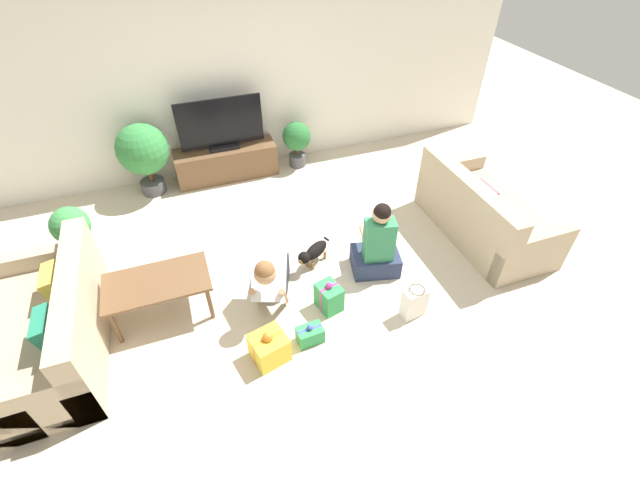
{
  "coord_description": "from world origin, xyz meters",
  "views": [
    {
      "loc": [
        -0.91,
        -3.31,
        3.49
      ],
      "look_at": [
        0.29,
        -0.01,
        0.45
      ],
      "focal_mm": 24.0,
      "sensor_mm": 36.0,
      "label": 1
    }
  ],
  "objects_px": {
    "sofa_left": "(53,329)",
    "potted_plant_corner_left": "(72,229)",
    "tv_console": "(227,162)",
    "gift_box_c": "(310,334)",
    "tv": "(221,127)",
    "potted_plant_back_left": "(143,152)",
    "coffee_table": "(157,285)",
    "dog": "(313,252)",
    "person_kneeling": "(271,276)",
    "gift_bag_a": "(414,302)",
    "sofa_right": "(482,214)",
    "gift_box_b": "(329,297)",
    "potted_plant_back_right": "(297,139)",
    "person_sitting": "(377,247)",
    "gift_box_a": "(269,347)"
  },
  "relations": [
    {
      "from": "coffee_table",
      "to": "gift_box_c",
      "type": "distance_m",
      "value": 1.57
    },
    {
      "from": "tv",
      "to": "gift_box_b",
      "type": "height_order",
      "value": "tv"
    },
    {
      "from": "gift_box_c",
      "to": "tv_console",
      "type": "bearing_deg",
      "value": 93.28
    },
    {
      "from": "tv",
      "to": "sofa_right",
      "type": "bearing_deg",
      "value": -41.66
    },
    {
      "from": "sofa_left",
      "to": "gift_bag_a",
      "type": "distance_m",
      "value": 3.44
    },
    {
      "from": "potted_plant_back_right",
      "to": "gift_bag_a",
      "type": "xyz_separation_m",
      "value": [
        0.21,
        -3.25,
        -0.26
      ]
    },
    {
      "from": "dog",
      "to": "gift_box_b",
      "type": "relative_size",
      "value": 1.3
    },
    {
      "from": "tv",
      "to": "potted_plant_corner_left",
      "type": "height_order",
      "value": "tv"
    },
    {
      "from": "tv_console",
      "to": "gift_box_c",
      "type": "xyz_separation_m",
      "value": [
        0.19,
        -3.25,
        -0.14
      ]
    },
    {
      "from": "sofa_right",
      "to": "tv_console",
      "type": "relative_size",
      "value": 1.23
    },
    {
      "from": "person_kneeling",
      "to": "coffee_table",
      "type": "bearing_deg",
      "value": -169.41
    },
    {
      "from": "gift_box_a",
      "to": "gift_box_c",
      "type": "xyz_separation_m",
      "value": [
        0.42,
        0.05,
        -0.06
      ]
    },
    {
      "from": "tv",
      "to": "potted_plant_back_left",
      "type": "relative_size",
      "value": 1.15
    },
    {
      "from": "sofa_right",
      "to": "gift_box_b",
      "type": "height_order",
      "value": "sofa_right"
    },
    {
      "from": "coffee_table",
      "to": "potted_plant_corner_left",
      "type": "relative_size",
      "value": 1.34
    },
    {
      "from": "sofa_left",
      "to": "person_sitting",
      "type": "xyz_separation_m",
      "value": [
        3.27,
        -0.05,
        0.05
      ]
    },
    {
      "from": "gift_box_b",
      "to": "person_kneeling",
      "type": "bearing_deg",
      "value": 150.13
    },
    {
      "from": "tv",
      "to": "gift_box_b",
      "type": "xyz_separation_m",
      "value": [
        0.51,
        -2.91,
        -0.64
      ]
    },
    {
      "from": "potted_plant_corner_left",
      "to": "coffee_table",
      "type": "bearing_deg",
      "value": -53.98
    },
    {
      "from": "potted_plant_back_right",
      "to": "potted_plant_back_left",
      "type": "distance_m",
      "value": 2.16
    },
    {
      "from": "sofa_right",
      "to": "person_sitting",
      "type": "height_order",
      "value": "person_sitting"
    },
    {
      "from": "coffee_table",
      "to": "dog",
      "type": "height_order",
      "value": "coffee_table"
    },
    {
      "from": "tv",
      "to": "potted_plant_back_left",
      "type": "xyz_separation_m",
      "value": [
        -1.07,
        -0.05,
        -0.15
      ]
    },
    {
      "from": "gift_box_b",
      "to": "gift_box_c",
      "type": "bearing_deg",
      "value": -133.96
    },
    {
      "from": "sofa_left",
      "to": "potted_plant_corner_left",
      "type": "bearing_deg",
      "value": 173.3
    },
    {
      "from": "person_sitting",
      "to": "gift_box_b",
      "type": "xyz_separation_m",
      "value": [
        -0.7,
        -0.34,
        -0.2
      ]
    },
    {
      "from": "potted_plant_back_left",
      "to": "person_kneeling",
      "type": "distance_m",
      "value": 2.79
    },
    {
      "from": "tv_console",
      "to": "potted_plant_back_right",
      "type": "xyz_separation_m",
      "value": [
        1.07,
        -0.05,
        0.21
      ]
    },
    {
      "from": "potted_plant_back_right",
      "to": "gift_bag_a",
      "type": "relative_size",
      "value": 1.88
    },
    {
      "from": "coffee_table",
      "to": "potted_plant_back_right",
      "type": "bearing_deg",
      "value": 47.23
    },
    {
      "from": "dog",
      "to": "potted_plant_corner_left",
      "type": "bearing_deg",
      "value": -143.47
    },
    {
      "from": "potted_plant_back_right",
      "to": "potted_plant_back_left",
      "type": "relative_size",
      "value": 0.69
    },
    {
      "from": "coffee_table",
      "to": "person_sitting",
      "type": "height_order",
      "value": "person_sitting"
    },
    {
      "from": "potted_plant_back_right",
      "to": "person_sitting",
      "type": "xyz_separation_m",
      "value": [
        0.13,
        -2.52,
        -0.09
      ]
    },
    {
      "from": "sofa_right",
      "to": "person_sitting",
      "type": "bearing_deg",
      "value": 95.99
    },
    {
      "from": "dog",
      "to": "sofa_left",
      "type": "bearing_deg",
      "value": -116.29
    },
    {
      "from": "sofa_right",
      "to": "dog",
      "type": "bearing_deg",
      "value": 85.57
    },
    {
      "from": "sofa_left",
      "to": "potted_plant_corner_left",
      "type": "height_order",
      "value": "sofa_left"
    },
    {
      "from": "potted_plant_back_right",
      "to": "gift_box_c",
      "type": "relative_size",
      "value": 2.7
    },
    {
      "from": "coffee_table",
      "to": "dog",
      "type": "xyz_separation_m",
      "value": [
        1.67,
        0.16,
        -0.23
      ]
    },
    {
      "from": "gift_box_a",
      "to": "gift_bag_a",
      "type": "xyz_separation_m",
      "value": [
        1.52,
        -0.0,
        0.03
      ]
    },
    {
      "from": "gift_bag_a",
      "to": "potted_plant_corner_left",
      "type": "bearing_deg",
      "value": 147.97
    },
    {
      "from": "potted_plant_back_left",
      "to": "gift_bag_a",
      "type": "distance_m",
      "value": 4.04
    },
    {
      "from": "sofa_right",
      "to": "coffee_table",
      "type": "height_order",
      "value": "sofa_right"
    },
    {
      "from": "coffee_table",
      "to": "tv",
      "type": "relative_size",
      "value": 0.86
    },
    {
      "from": "tv",
      "to": "tv_console",
      "type": "bearing_deg",
      "value": 90.0
    },
    {
      "from": "sofa_right",
      "to": "tv_console",
      "type": "distance_m",
      "value": 3.63
    },
    {
      "from": "sofa_right",
      "to": "tv_console",
      "type": "xyz_separation_m",
      "value": [
        -2.71,
        2.42,
        -0.06
      ]
    },
    {
      "from": "gift_bag_a",
      "to": "person_kneeling",
      "type": "bearing_deg",
      "value": 152.36
    },
    {
      "from": "person_kneeling",
      "to": "sofa_right",
      "type": "bearing_deg",
      "value": 25.34
    }
  ]
}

